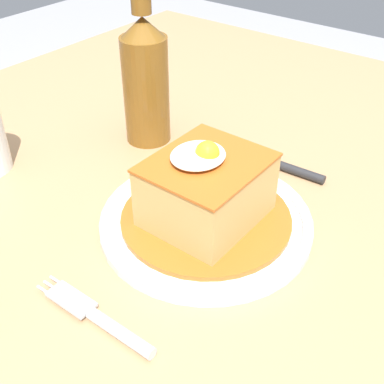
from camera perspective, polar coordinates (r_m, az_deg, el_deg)
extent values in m
cube|color=#A87F56|center=(0.61, -6.27, -3.54)|extent=(1.29, 1.00, 0.04)
cylinder|color=#A87F56|center=(1.40, -2.01, 3.19)|extent=(0.07, 0.07, 0.70)
cylinder|color=white|center=(0.57, 1.60, -3.58)|extent=(0.24, 0.24, 0.01)
torus|color=white|center=(0.56, 1.61, -3.00)|extent=(0.24, 0.24, 0.01)
cylinder|color=#B75B1E|center=(0.56, 1.61, -2.96)|extent=(0.19, 0.19, 0.01)
cube|color=tan|center=(0.54, 1.67, 0.15)|extent=(0.12, 0.11, 0.07)
cube|color=#B75B1E|center=(0.52, 1.74, 3.39)|extent=(0.13, 0.11, 0.00)
ellipsoid|color=white|center=(0.52, 0.70, 4.22)|extent=(0.06, 0.06, 0.01)
sphere|color=yellow|center=(0.51, 1.77, 4.47)|extent=(0.03, 0.03, 0.03)
cylinder|color=silver|center=(0.46, -8.18, -15.66)|extent=(0.01, 0.08, 0.01)
cube|color=silver|center=(0.50, -13.66, -11.86)|extent=(0.02, 0.05, 0.00)
cylinder|color=silver|center=(0.52, -14.86, -10.02)|extent=(0.00, 0.03, 0.00)
cylinder|color=silver|center=(0.51, -15.54, -10.51)|extent=(0.00, 0.03, 0.00)
cylinder|color=silver|center=(0.51, -16.23, -11.00)|extent=(0.00, 0.03, 0.00)
cylinder|color=#262628|center=(0.67, 11.95, 2.35)|extent=(0.02, 0.08, 0.01)
cube|color=silver|center=(0.70, 5.80, 4.53)|extent=(0.02, 0.09, 0.00)
cylinder|color=brown|center=(0.71, -5.26, 11.46)|extent=(0.06, 0.06, 0.15)
cone|color=brown|center=(0.68, -5.68, 18.18)|extent=(0.06, 0.06, 0.03)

